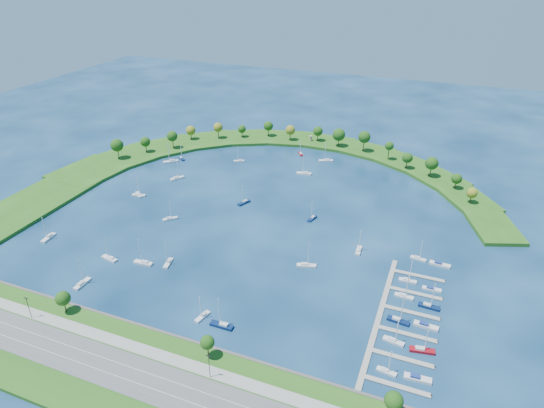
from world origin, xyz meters
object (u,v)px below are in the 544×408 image
at_px(harbor_tower, 311,138).
at_px(docked_boat_10, 418,258).
at_px(moored_boat_13, 139,195).
at_px(moored_boat_11, 239,160).
at_px(moored_boat_17, 222,325).
at_px(docked_boat_3, 422,350).
at_px(moored_boat_18, 359,250).
at_px(docked_boat_11, 440,264).
at_px(moored_boat_5, 326,160).
at_px(docked_boat_7, 429,306).
at_px(moored_boat_8, 170,218).
at_px(moored_boat_2, 48,237).
at_px(docked_boat_6, 404,296).
at_px(moored_boat_1, 143,262).
at_px(moored_boat_16, 301,153).
at_px(moored_boat_6, 306,265).
at_px(moored_boat_19, 182,158).
at_px(moored_boat_9, 203,316).
at_px(dock_system, 398,320).
at_px(docked_boat_9, 431,289).
at_px(docked_boat_8, 408,280).
at_px(moored_boat_10, 139,194).
at_px(moored_boat_20, 171,161).
at_px(moored_boat_0, 312,218).
at_px(moored_boat_3, 304,173).
at_px(moored_boat_15, 82,283).
at_px(docked_boat_5, 426,326).
at_px(moored_boat_14, 244,202).
at_px(docked_boat_1, 417,378).
at_px(moored_boat_7, 177,178).
at_px(moored_boat_12, 110,258).
at_px(docked_boat_4, 398,320).
at_px(moored_boat_4, 168,263).
at_px(docked_boat_2, 393,340).

bearing_deg(harbor_tower, docked_boat_10, -53.70).
bearing_deg(moored_boat_13, moored_boat_11, 51.26).
bearing_deg(moored_boat_17, docked_boat_3, -168.32).
bearing_deg(moored_boat_18, docked_boat_11, -90.51).
xyz_separation_m(moored_boat_5, docked_boat_7, (81.91, -132.71, -0.05)).
xyz_separation_m(harbor_tower, moored_boat_8, (-36.10, -140.32, -3.09)).
xyz_separation_m(moored_boat_2, docked_boat_6, (175.84, 20.00, -0.05)).
height_order(moored_boat_1, moored_boat_16, moored_boat_1).
bearing_deg(docked_boat_6, moored_boat_6, 175.63).
relative_size(harbor_tower, moored_boat_19, 0.36).
distance_m(moored_boat_9, docked_boat_10, 105.90).
bearing_deg(moored_boat_17, docked_boat_7, -150.86).
bearing_deg(dock_system, docked_boat_9, 66.82).
xyz_separation_m(moored_boat_19, docked_boat_8, (167.50, -84.13, 0.02)).
xyz_separation_m(harbor_tower, moored_boat_10, (-69.57, -122.31, -3.10)).
bearing_deg(harbor_tower, moored_boat_16, -89.21).
xyz_separation_m(moored_boat_16, moored_boat_20, (-79.32, -47.27, 0.13)).
relative_size(moored_boat_10, docked_boat_9, 1.42).
distance_m(dock_system, moored_boat_5, 161.92).
relative_size(moored_boat_0, moored_boat_3, 0.75).
relative_size(dock_system, moored_boat_15, 6.28).
bearing_deg(docked_boat_5, moored_boat_19, 152.41).
bearing_deg(docked_boat_7, moored_boat_14, 156.79).
xyz_separation_m(harbor_tower, moored_boat_15, (-40.85, -203.99, -3.06)).
bearing_deg(docked_boat_1, moored_boat_7, 142.33).
height_order(moored_boat_16, docked_boat_9, moored_boat_16).
relative_size(dock_system, moored_boat_17, 5.86).
bearing_deg(docked_boat_5, moored_boat_2, -174.16).
distance_m(moored_boat_11, moored_boat_13, 77.61).
distance_m(moored_boat_9, docked_boat_9, 98.84).
distance_m(moored_boat_3, moored_boat_12, 138.91).
bearing_deg(moored_boat_18, moored_boat_13, 81.87).
bearing_deg(moored_boat_0, docked_boat_11, 88.36).
relative_size(docked_boat_3, docked_boat_7, 1.05).
distance_m(moored_boat_3, moored_boat_5, 27.20).
distance_m(moored_boat_1, moored_boat_12, 17.37).
bearing_deg(moored_boat_1, moored_boat_2, -4.57).
bearing_deg(moored_boat_16, docked_boat_5, -179.56).
bearing_deg(docked_boat_4, docked_boat_10, 93.71).
bearing_deg(docked_boat_4, moored_boat_0, 137.35).
height_order(dock_system, moored_boat_12, moored_boat_12).
bearing_deg(moored_boat_4, moored_boat_10, -145.81).
relative_size(dock_system, moored_boat_7, 6.22).
bearing_deg(docked_boat_5, moored_boat_4, -175.07).
relative_size(harbor_tower, docked_boat_2, 0.33).
xyz_separation_m(moored_boat_7, docked_boat_11, (165.20, -36.68, -0.23)).
height_order(moored_boat_4, docked_boat_11, moored_boat_4).
bearing_deg(moored_boat_3, docked_boat_4, 113.87).
bearing_deg(docked_boat_2, moored_boat_12, -172.57).
relative_size(moored_boat_13, moored_boat_17, 0.86).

